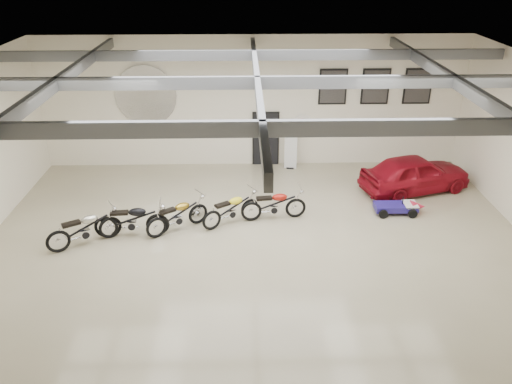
{
  "coord_description": "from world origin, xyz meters",
  "views": [
    {
      "loc": [
        -0.35,
        -12.39,
        7.82
      ],
      "look_at": [
        0.0,
        1.2,
        1.1
      ],
      "focal_mm": 35.0,
      "sensor_mm": 36.0,
      "label": 1
    }
  ],
  "objects_px": {
    "motorcycle_gold": "(177,215)",
    "motorcycle_red": "(274,204)",
    "banner_stand": "(291,147)",
    "go_kart": "(400,205)",
    "motorcycle_black": "(131,220)",
    "vintage_car": "(415,173)",
    "motorcycle_yellow": "(231,209)",
    "motorcycle_silver": "(84,228)"
  },
  "relations": [
    {
      "from": "motorcycle_red",
      "to": "vintage_car",
      "type": "height_order",
      "value": "vintage_car"
    },
    {
      "from": "motorcycle_red",
      "to": "go_kart",
      "type": "distance_m",
      "value": 4.14
    },
    {
      "from": "motorcycle_black",
      "to": "motorcycle_gold",
      "type": "relative_size",
      "value": 1.06
    },
    {
      "from": "motorcycle_silver",
      "to": "motorcycle_yellow",
      "type": "relative_size",
      "value": 1.07
    },
    {
      "from": "banner_stand",
      "to": "motorcycle_silver",
      "type": "xyz_separation_m",
      "value": [
        -6.43,
        -5.4,
        -0.34
      ]
    },
    {
      "from": "motorcycle_silver",
      "to": "motorcycle_yellow",
      "type": "distance_m",
      "value": 4.36
    },
    {
      "from": "banner_stand",
      "to": "go_kart",
      "type": "xyz_separation_m",
      "value": [
        3.24,
        -3.74,
        -0.59
      ]
    },
    {
      "from": "motorcycle_silver",
      "to": "go_kart",
      "type": "bearing_deg",
      "value": -20.65
    },
    {
      "from": "vintage_car",
      "to": "motorcycle_red",
      "type": "bearing_deg",
      "value": 93.17
    },
    {
      "from": "banner_stand",
      "to": "motorcycle_yellow",
      "type": "relative_size",
      "value": 0.9
    },
    {
      "from": "motorcycle_silver",
      "to": "motorcycle_gold",
      "type": "bearing_deg",
      "value": -14.06
    },
    {
      "from": "motorcycle_silver",
      "to": "motorcycle_red",
      "type": "height_order",
      "value": "motorcycle_silver"
    },
    {
      "from": "motorcycle_gold",
      "to": "go_kart",
      "type": "distance_m",
      "value": 7.14
    },
    {
      "from": "motorcycle_yellow",
      "to": "go_kart",
      "type": "height_order",
      "value": "motorcycle_yellow"
    },
    {
      "from": "banner_stand",
      "to": "go_kart",
      "type": "distance_m",
      "value": 4.98
    },
    {
      "from": "motorcycle_gold",
      "to": "go_kart",
      "type": "bearing_deg",
      "value": -27.56
    },
    {
      "from": "motorcycle_silver",
      "to": "motorcycle_black",
      "type": "height_order",
      "value": "motorcycle_black"
    },
    {
      "from": "motorcycle_silver",
      "to": "motorcycle_gold",
      "type": "relative_size",
      "value": 1.04
    },
    {
      "from": "motorcycle_black",
      "to": "go_kart",
      "type": "xyz_separation_m",
      "value": [
        8.4,
        1.21,
        -0.26
      ]
    },
    {
      "from": "vintage_car",
      "to": "motorcycle_yellow",
      "type": "bearing_deg",
      "value": 91.05
    },
    {
      "from": "motorcycle_yellow",
      "to": "go_kart",
      "type": "bearing_deg",
      "value": -27.32
    },
    {
      "from": "motorcycle_silver",
      "to": "go_kart",
      "type": "relative_size",
      "value": 1.26
    },
    {
      "from": "motorcycle_yellow",
      "to": "vintage_car",
      "type": "bearing_deg",
      "value": -14.13
    },
    {
      "from": "motorcycle_silver",
      "to": "motorcycle_black",
      "type": "relative_size",
      "value": 0.98
    },
    {
      "from": "motorcycle_gold",
      "to": "go_kart",
      "type": "relative_size",
      "value": 1.22
    },
    {
      "from": "motorcycle_gold",
      "to": "vintage_car",
      "type": "distance_m",
      "value": 8.43
    },
    {
      "from": "motorcycle_black",
      "to": "motorcycle_gold",
      "type": "height_order",
      "value": "motorcycle_black"
    },
    {
      "from": "motorcycle_black",
      "to": "motorcycle_yellow",
      "type": "distance_m",
      "value": 3.01
    },
    {
      "from": "banner_stand",
      "to": "motorcycle_silver",
      "type": "distance_m",
      "value": 8.41
    },
    {
      "from": "motorcycle_silver",
      "to": "vintage_car",
      "type": "xyz_separation_m",
      "value": [
        10.62,
        3.3,
        0.11
      ]
    },
    {
      "from": "banner_stand",
      "to": "vintage_car",
      "type": "relative_size",
      "value": 0.46
    },
    {
      "from": "motorcycle_yellow",
      "to": "motorcycle_red",
      "type": "distance_m",
      "value": 1.36
    },
    {
      "from": "motorcycle_black",
      "to": "motorcycle_gold",
      "type": "bearing_deg",
      "value": 8.53
    },
    {
      "from": "motorcycle_black",
      "to": "motorcycle_gold",
      "type": "distance_m",
      "value": 1.35
    },
    {
      "from": "motorcycle_gold",
      "to": "motorcycle_red",
      "type": "height_order",
      "value": "same"
    },
    {
      "from": "motorcycle_red",
      "to": "vintage_car",
      "type": "bearing_deg",
      "value": 13.1
    },
    {
      "from": "motorcycle_red",
      "to": "motorcycle_gold",
      "type": "bearing_deg",
      "value": -175.69
    },
    {
      "from": "motorcycle_black",
      "to": "vintage_car",
      "type": "height_order",
      "value": "vintage_car"
    },
    {
      "from": "motorcycle_silver",
      "to": "vintage_car",
      "type": "relative_size",
      "value": 0.54
    },
    {
      "from": "banner_stand",
      "to": "motorcycle_red",
      "type": "xyz_separation_m",
      "value": [
        -0.89,
        -4.02,
        -0.36
      ]
    },
    {
      "from": "motorcycle_black",
      "to": "motorcycle_red",
      "type": "xyz_separation_m",
      "value": [
        4.27,
        0.93,
        -0.03
      ]
    },
    {
      "from": "banner_stand",
      "to": "motorcycle_red",
      "type": "height_order",
      "value": "banner_stand"
    }
  ]
}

